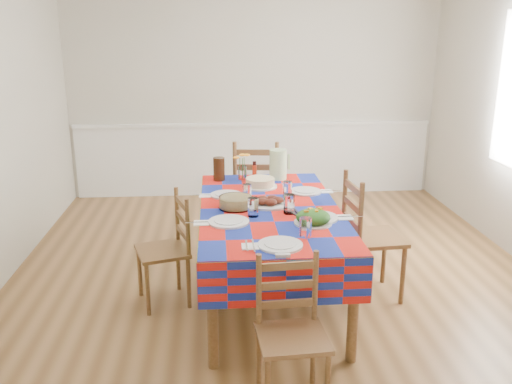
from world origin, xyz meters
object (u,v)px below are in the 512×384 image
at_px(chair_near, 291,334).
at_px(chair_right, 368,238).
at_px(chair_far, 256,192).
at_px(meat_platter, 269,202).
at_px(tea_pitcher, 219,169).
at_px(green_pitcher, 278,164).
at_px(chair_left, 167,250).
at_px(dining_table, 270,217).

height_order(chair_near, chair_right, chair_right).
bearing_deg(chair_near, chair_far, 86.16).
bearing_deg(chair_right, meat_platter, 82.65).
bearing_deg(chair_near, tea_pitcher, 96.37).
bearing_deg(chair_near, chair_right, 53.74).
height_order(meat_platter, chair_right, chair_right).
xyz_separation_m(green_pitcher, chair_left, (-0.93, -0.79, -0.46)).
bearing_deg(green_pitcher, chair_far, 111.34).
bearing_deg(chair_far, dining_table, 96.76).
bearing_deg(chair_near, chair_left, 118.18).
relative_size(chair_far, chair_left, 1.20).
distance_m(green_pitcher, chair_right, 1.08).
xyz_separation_m(meat_platter, tea_pitcher, (-0.37, 0.76, 0.07)).
height_order(green_pitcher, chair_near, green_pitcher).
distance_m(dining_table, meat_platter, 0.11).
distance_m(chair_near, chair_far, 2.43).
bearing_deg(dining_table, green_pitcher, 78.97).
height_order(meat_platter, chair_far, chair_far).
height_order(green_pitcher, tea_pitcher, green_pitcher).
height_order(dining_table, chair_near, chair_near).
bearing_deg(chair_left, green_pitcher, 113.03).
relative_size(dining_table, tea_pitcher, 9.50).
bearing_deg(chair_left, chair_right, 72.22).
relative_size(chair_near, chair_left, 0.99).
relative_size(tea_pitcher, chair_right, 0.21).
xyz_separation_m(green_pitcher, chair_right, (0.61, -0.80, -0.40)).
height_order(dining_table, green_pitcher, green_pitcher).
height_order(meat_platter, tea_pitcher, tea_pitcher).
xyz_separation_m(dining_table, chair_right, (0.77, -0.00, -0.18)).
bearing_deg(chair_far, green_pitcher, 117.85).
height_order(dining_table, chair_far, chair_far).
distance_m(meat_platter, chair_near, 1.30).
bearing_deg(chair_right, dining_table, 85.00).
height_order(meat_platter, chair_near, chair_near).
relative_size(tea_pitcher, chair_far, 0.20).
xyz_separation_m(tea_pitcher, chair_right, (1.13, -0.79, -0.37)).
height_order(green_pitcher, chair_far, chair_far).
bearing_deg(green_pitcher, chair_left, -139.77).
bearing_deg(tea_pitcher, chair_far, 49.22).
xyz_separation_m(chair_far, chair_right, (0.77, -1.21, -0.02)).
height_order(tea_pitcher, chair_right, chair_right).
distance_m(dining_table, tea_pitcher, 0.89).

